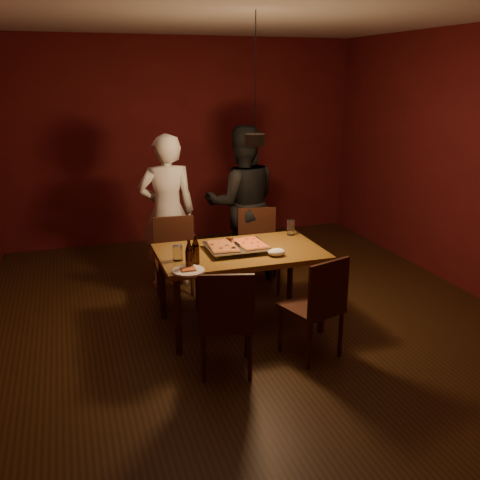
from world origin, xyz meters
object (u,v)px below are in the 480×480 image
object	(u,v)px
chair_near_left	(226,313)
beer_bottle_b	(196,250)
chair_far_right	(258,242)
pizza_tray	(237,248)
dining_table	(240,258)
plate_slice	(188,271)
diner_white	(167,212)
pendant_lamp	(255,139)
diner_dark	(242,203)
chair_near_right	(319,299)
chair_far_left	(175,253)
beer_bottle_a	(189,254)

from	to	relation	value
chair_near_left	beer_bottle_b	xyz separation A→B (m)	(-0.09, 0.59, 0.34)
chair_far_right	chair_near_left	size ratio (longest dim) A/B	0.95
chair_far_right	pizza_tray	world-z (taller)	chair_far_right
dining_table	chair_far_right	world-z (taller)	chair_far_right
plate_slice	diner_white	bearing A→B (deg)	85.23
pizza_tray	pendant_lamp	distance (m)	1.00
chair_near_left	plate_slice	bearing A→B (deg)	129.44
diner_white	diner_dark	world-z (taller)	diner_dark
chair_near_right	beer_bottle_b	size ratio (longest dim) A/B	2.13
diner_dark	pendant_lamp	bearing A→B (deg)	85.54
diner_white	diner_dark	xyz separation A→B (m)	(0.87, 0.01, 0.03)
plate_slice	chair_far_left	bearing A→B (deg)	84.20
chair_far_right	chair_far_left	bearing A→B (deg)	15.45
beer_bottle_b	dining_table	bearing A→B (deg)	25.77
chair_far_right	diner_dark	xyz separation A→B (m)	(-0.05, 0.41, 0.34)
chair_far_right	diner_dark	distance (m)	0.54
chair_far_right	pizza_tray	xyz separation A→B (m)	(-0.51, -0.83, 0.24)
chair_far_left	pizza_tray	xyz separation A→B (m)	(0.43, -0.74, 0.24)
chair_far_left	diner_dark	bearing A→B (deg)	-145.63
beer_bottle_b	diner_dark	bearing A→B (deg)	58.54
chair_near_right	diner_white	xyz separation A→B (m)	(-0.86, 2.03, 0.32)
chair_far_left	beer_bottle_b	distance (m)	1.03
beer_bottle_b	pendant_lamp	xyz separation A→B (m)	(0.61, 0.24, 0.89)
chair_near_left	pizza_tray	world-z (taller)	chair_near_left
plate_slice	diner_white	size ratio (longest dim) A/B	0.16
plate_slice	diner_white	world-z (taller)	diner_white
chair_far_left	chair_near_left	size ratio (longest dim) A/B	0.95
dining_table	diner_dark	xyz separation A→B (m)	(0.43, 1.25, 0.21)
beer_bottle_b	plate_slice	bearing A→B (deg)	-121.49
chair_near_left	plate_slice	world-z (taller)	chair_near_left
diner_white	diner_dark	distance (m)	0.87
pendant_lamp	beer_bottle_a	bearing A→B (deg)	-153.97
chair_near_left	dining_table	bearing A→B (deg)	79.68
pizza_tray	beer_bottle_b	xyz separation A→B (m)	(-0.44, -0.23, 0.10)
chair_far_left	beer_bottle_a	bearing A→B (deg)	90.31
pizza_tray	diner_white	world-z (taller)	diner_white
beer_bottle_b	diner_white	bearing A→B (deg)	88.72
chair_far_right	beer_bottle_b	size ratio (longest dim) A/B	1.96
chair_near_right	chair_far_left	bearing A→B (deg)	102.07
beer_bottle_a	diner_white	bearing A→B (deg)	85.96
pizza_tray	diner_white	size ratio (longest dim) A/B	0.32
chair_near_right	beer_bottle_b	world-z (taller)	beer_bottle_b
beer_bottle_a	chair_far_left	bearing A→B (deg)	85.19
beer_bottle_a	diner_dark	size ratio (longest dim) A/B	0.14
plate_slice	diner_dark	xyz separation A→B (m)	(1.01, 1.65, 0.12)
chair_far_left	pizza_tray	size ratio (longest dim) A/B	0.88
chair_near_right	chair_near_left	bearing A→B (deg)	164.07
chair_near_left	chair_far_right	bearing A→B (deg)	77.07
chair_near_left	diner_dark	world-z (taller)	diner_dark
dining_table	chair_near_left	distance (m)	0.91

